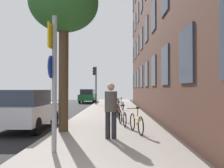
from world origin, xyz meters
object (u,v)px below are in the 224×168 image
at_px(car_0, 26,109).
at_px(car_1, 88,96).
at_px(sign_post, 53,74).
at_px(bicycle_4, 121,105).
at_px(bicycle_0, 136,123).
at_px(tree_near, 64,5).
at_px(bicycle_1, 122,117).
at_px(pedestrian_0, 111,107).
at_px(bicycle_3, 118,108).
at_px(bicycle_2, 118,112).
at_px(traffic_light, 95,79).

height_order(car_0, car_1, same).
distance_m(sign_post, bicycle_4, 13.01).
relative_size(bicycle_0, bicycle_4, 1.05).
distance_m(tree_near, bicycle_1, 5.05).
bearing_deg(car_1, pedestrian_0, -81.78).
xyz_separation_m(sign_post, bicycle_3, (1.68, 9.71, -1.56)).
distance_m(bicycle_1, pedestrian_0, 2.91).
xyz_separation_m(sign_post, pedestrian_0, (1.39, 1.64, -0.93)).
distance_m(bicycle_0, bicycle_2, 4.06).
height_order(bicycle_2, car_1, car_1).
height_order(tree_near, car_0, tree_near).
xyz_separation_m(sign_post, bicycle_2, (1.66, 6.72, -1.55)).
bearing_deg(bicycle_4, bicycle_1, -90.73).
bearing_deg(bicycle_4, bicycle_0, -88.07).
xyz_separation_m(tree_near, bicycle_2, (2.05, 3.68, -4.29)).
distance_m(sign_post, bicycle_0, 3.85).
relative_size(sign_post, car_1, 0.78).
bearing_deg(car_0, tree_near, -29.42).
bearing_deg(pedestrian_0, bicycle_4, 87.21).
bearing_deg(bicycle_4, car_1, 108.66).
bearing_deg(sign_post, bicycle_2, 76.13).
height_order(sign_post, bicycle_3, sign_post).
distance_m(bicycle_2, car_0, 4.67).
bearing_deg(car_1, sign_post, -85.62).
distance_m(bicycle_4, car_0, 9.65).
height_order(sign_post, bicycle_1, sign_post).
bearing_deg(sign_post, tree_near, 97.27).
xyz_separation_m(tree_near, bicycle_3, (2.07, 6.68, -4.31)).
relative_size(traffic_light, bicycle_3, 2.38).
height_order(bicycle_3, car_0, car_0).
bearing_deg(car_1, bicycle_1, -79.37).
height_order(bicycle_1, car_0, car_0).
height_order(traffic_light, tree_near, tree_near).
height_order(tree_near, bicycle_4, tree_near).
relative_size(bicycle_2, car_0, 0.41).
height_order(sign_post, bicycle_0, sign_post).
relative_size(sign_post, traffic_light, 0.88).
xyz_separation_m(bicycle_3, car_1, (-3.51, 14.19, 0.37)).
bearing_deg(traffic_light, car_1, 104.49).
height_order(bicycle_2, pedestrian_0, pedestrian_0).
xyz_separation_m(traffic_light, car_0, (-1.59, -14.89, -1.87)).
bearing_deg(pedestrian_0, tree_near, 141.94).
distance_m(sign_post, tree_near, 4.11).
xyz_separation_m(sign_post, bicycle_1, (1.82, 4.45, -1.57)).
height_order(tree_near, bicycle_0, tree_near).
xyz_separation_m(bicycle_1, bicycle_3, (-0.14, 5.26, 0.01)).
xyz_separation_m(tree_near, pedestrian_0, (1.77, -1.39, -3.68)).
height_order(sign_post, pedestrian_0, sign_post).
bearing_deg(tree_near, bicycle_0, -7.12).
bearing_deg(bicycle_3, pedestrian_0, -92.08).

